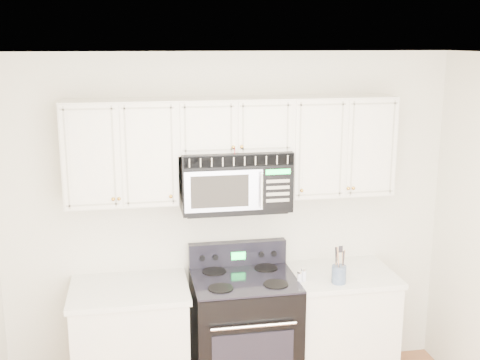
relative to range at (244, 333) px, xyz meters
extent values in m
cube|color=white|center=(-0.05, -1.42, 2.12)|extent=(3.50, 3.50, 0.01)
cube|color=silver|center=(-0.05, 0.33, 0.82)|extent=(3.50, 0.01, 2.60)
cube|color=beige|center=(-0.85, 0.01, -0.04)|extent=(0.82, 0.63, 0.88)
cube|color=silver|center=(-0.85, 0.01, 0.42)|extent=(0.86, 0.65, 0.04)
cube|color=beige|center=(0.75, 0.01, -0.04)|extent=(0.82, 0.63, 0.88)
cube|color=silver|center=(0.75, 0.01, 0.42)|extent=(0.86, 0.65, 0.04)
cube|color=black|center=(0.00, -0.01, -0.02)|extent=(0.78, 0.66, 0.92)
cube|color=black|center=(0.00, -0.34, -0.03)|extent=(0.59, 0.01, 0.41)
cylinder|color=white|center=(0.00, -0.37, 0.24)|extent=(0.61, 0.02, 0.02)
cube|color=black|center=(0.00, -0.01, 0.44)|extent=(0.78, 0.66, 0.02)
cube|color=black|center=(0.00, 0.29, 0.54)|extent=(0.78, 0.08, 0.20)
cube|color=#0BD741|center=(0.00, 0.24, 0.54)|extent=(0.11, 0.00, 0.06)
cube|color=beige|center=(-0.87, 0.16, 1.41)|extent=(0.80, 0.33, 0.75)
cube|color=beige|center=(0.77, 0.16, 1.41)|extent=(0.80, 0.33, 0.75)
cube|color=beige|center=(-0.05, 0.16, 1.59)|extent=(0.84, 0.33, 0.39)
sphere|color=#B9882C|center=(-0.89, -0.03, 1.12)|extent=(0.03, 0.03, 0.03)
sphere|color=#B9882C|center=(-0.53, -0.03, 1.12)|extent=(0.03, 0.03, 0.03)
sphere|color=#B9882C|center=(0.43, -0.03, 1.12)|extent=(0.03, 0.03, 0.03)
sphere|color=#B9882C|center=(0.79, -0.03, 1.12)|extent=(0.03, 0.03, 0.03)
sphere|color=#B9882C|center=(-0.08, -0.03, 1.46)|extent=(0.03, 0.03, 0.03)
sphere|color=#B9882C|center=(-0.02, -0.03, 1.46)|extent=(0.03, 0.03, 0.03)
cylinder|color=#B40002|center=(-0.07, -0.03, 1.41)|extent=(0.00, 0.00, 0.10)
sphere|color=#B9882C|center=(-0.07, -0.03, 1.35)|extent=(0.03, 0.03, 0.03)
cube|color=black|center=(-0.05, 0.13, 1.19)|extent=(0.80, 0.40, 0.44)
cube|color=#A29D8F|center=(-0.05, -0.07, 1.36)|extent=(0.78, 0.01, 0.08)
cube|color=#B2B4C8|center=(-0.16, -0.08, 1.15)|extent=(0.56, 0.01, 0.30)
cube|color=black|center=(-0.19, -0.09, 1.15)|extent=(0.41, 0.01, 0.23)
cube|color=black|center=(0.23, -0.08, 1.15)|extent=(0.22, 0.01, 0.30)
cube|color=#0BD741|center=(0.23, -0.09, 1.28)|extent=(0.18, 0.00, 0.04)
cylinder|color=white|center=(0.10, -0.12, 1.15)|extent=(0.02, 0.02, 0.25)
cylinder|color=slate|center=(0.68, -0.19, 0.50)|extent=(0.11, 0.11, 0.13)
cylinder|color=#A37451|center=(0.71, -0.19, 0.57)|extent=(0.01, 0.01, 0.23)
cylinder|color=black|center=(0.66, -0.16, 0.58)|extent=(0.01, 0.01, 0.25)
cylinder|color=#A37451|center=(0.66, -0.21, 0.59)|extent=(0.01, 0.01, 0.27)
cylinder|color=black|center=(0.71, -0.18, 0.57)|extent=(0.01, 0.01, 0.23)
cylinder|color=#A37451|center=(0.66, -0.16, 0.58)|extent=(0.01, 0.01, 0.25)
cylinder|color=black|center=(0.67, -0.21, 0.59)|extent=(0.01, 0.01, 0.27)
cylinder|color=#A37451|center=(0.71, -0.18, 0.57)|extent=(0.01, 0.01, 0.23)
cylinder|color=silver|center=(0.40, -0.13, 0.47)|extent=(0.04, 0.04, 0.07)
cylinder|color=white|center=(0.40, -0.13, 0.52)|extent=(0.04, 0.04, 0.01)
cylinder|color=silver|center=(0.44, -0.10, 0.48)|extent=(0.04, 0.04, 0.08)
cylinder|color=white|center=(0.44, -0.10, 0.53)|extent=(0.04, 0.04, 0.02)
camera|label=1|loc=(-0.79, -4.16, 2.19)|focal=45.00mm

